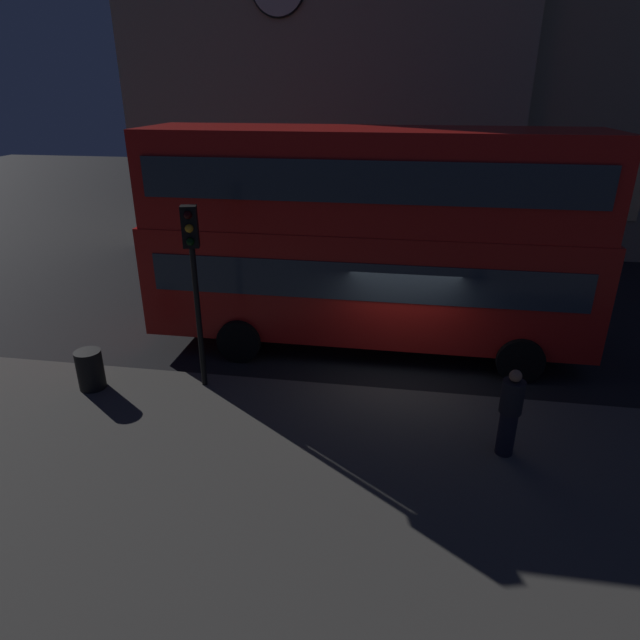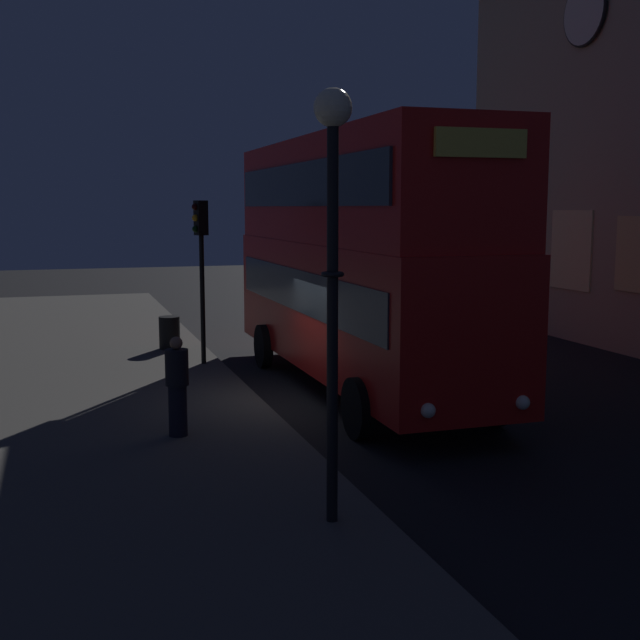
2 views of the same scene
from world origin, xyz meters
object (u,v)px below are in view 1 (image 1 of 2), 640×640
Objects in this scene: pedestrian at (510,412)px; litter_bin at (90,370)px; double_decker_bus at (368,233)px; traffic_light_near_kerb at (193,261)px.

pedestrian is 1.92× the size of litter_bin.
double_decker_bus is at bearing 29.82° from litter_bin.
litter_bin is (-2.44, -0.51, -2.47)m from traffic_light_near_kerb.
traffic_light_near_kerb is 3.51m from litter_bin.
double_decker_bus is 4.41m from traffic_light_near_kerb.
double_decker_bus is 7.17m from litter_bin.
pedestrian is (2.97, -4.34, -2.08)m from double_decker_bus.
pedestrian is at bearing -55.88° from double_decker_bus.
traffic_light_near_kerb is 6.84m from pedestrian.
litter_bin is (-5.83, -3.34, -2.51)m from double_decker_bus.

